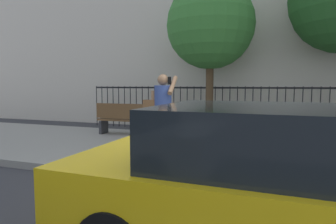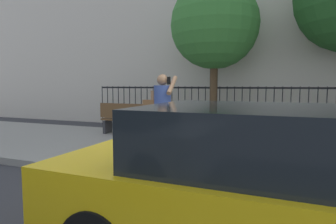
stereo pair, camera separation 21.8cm
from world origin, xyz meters
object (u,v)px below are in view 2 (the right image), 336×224
pedestrian_on_phone (161,110)px  street_bench (126,118)px  taxi_yellow (271,189)px  street_tree_mid (215,25)px

pedestrian_on_phone → street_bench: pedestrian_on_phone is taller
taxi_yellow → pedestrian_on_phone: bearing=129.9°
street_tree_mid → pedestrian_on_phone: bearing=-91.9°
street_bench → street_tree_mid: size_ratio=0.32×
pedestrian_on_phone → street_bench: size_ratio=1.07×
taxi_yellow → street_bench: size_ratio=2.65×
pedestrian_on_phone → taxi_yellow: bearing=-50.1°
taxi_yellow → street_bench: 6.52m
street_bench → street_tree_mid: bearing=38.9°
taxi_yellow → street_bench: bearing=131.4°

